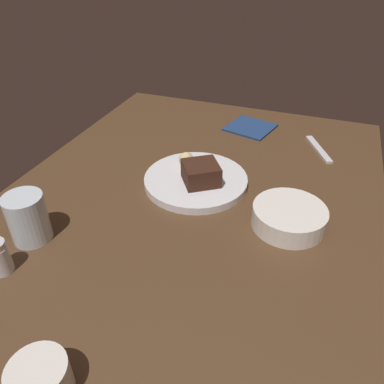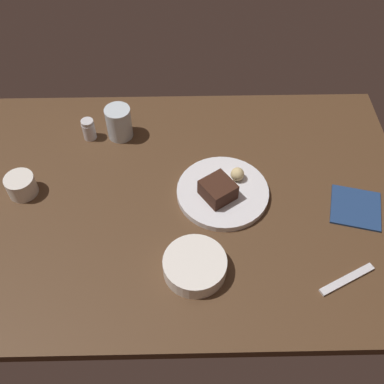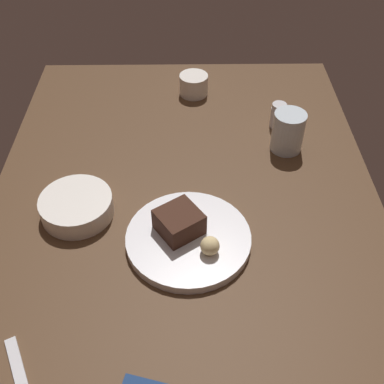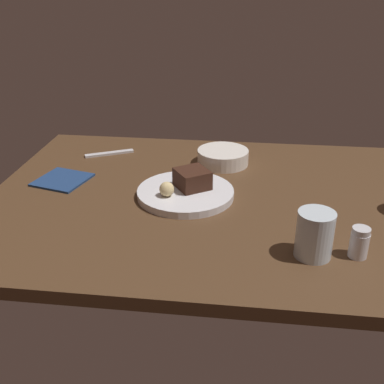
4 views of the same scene
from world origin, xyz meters
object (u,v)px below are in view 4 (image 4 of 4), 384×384
at_px(bread_roll, 167,189).
at_px(salt_shaker, 359,243).
at_px(folded_napkin, 62,180).
at_px(chocolate_cake_slice, 192,179).
at_px(water_glass, 315,234).
at_px(dessert_spoon, 109,153).
at_px(side_bowl, 223,157).
at_px(dessert_plate, 185,193).

distance_m(bread_roll, salt_shaker, 0.46).
bearing_deg(folded_napkin, salt_shaker, -21.17).
relative_size(chocolate_cake_slice, water_glass, 0.80).
xyz_separation_m(chocolate_cake_slice, dessert_spoon, (-0.29, 0.24, -0.04)).
distance_m(bread_roll, folded_napkin, 0.32).
bearing_deg(side_bowl, folded_napkin, -157.55).
bearing_deg(dessert_plate, salt_shaker, -30.89).
bearing_deg(salt_shaker, water_glass, -174.79).
bearing_deg(side_bowl, dessert_spoon, 174.77).
xyz_separation_m(dessert_spoon, folded_napkin, (-0.07, -0.21, -0.00)).
relative_size(bread_roll, side_bowl, 0.24).
distance_m(dessert_plate, chocolate_cake_slice, 0.04).
relative_size(side_bowl, folded_napkin, 1.16).
relative_size(dessert_plate, folded_napkin, 1.91).
bearing_deg(water_glass, dessert_spoon, 138.60).
relative_size(bread_roll, dessert_spoon, 0.24).
bearing_deg(side_bowl, salt_shaker, -56.63).
height_order(dessert_spoon, folded_napkin, dessert_spoon).
bearing_deg(dessert_spoon, salt_shaker, -63.34).
bearing_deg(side_bowl, water_glass, -65.61).
relative_size(chocolate_cake_slice, side_bowl, 0.52).
relative_size(dessert_plate, water_glass, 2.50).
height_order(chocolate_cake_slice, salt_shaker, same).
bearing_deg(bread_roll, salt_shaker, -24.05).
height_order(salt_shaker, dessert_spoon, salt_shaker).
bearing_deg(chocolate_cake_slice, dessert_spoon, 139.83).
relative_size(salt_shaker, side_bowl, 0.44).
height_order(chocolate_cake_slice, side_bowl, chocolate_cake_slice).
relative_size(bread_roll, salt_shaker, 0.56).
bearing_deg(bread_roll, water_glass, -30.64).
height_order(bread_roll, dessert_spoon, bread_roll).
relative_size(bread_roll, water_glass, 0.37).
bearing_deg(folded_napkin, water_glass, -24.47).
distance_m(dessert_plate, bread_roll, 0.06).
height_order(chocolate_cake_slice, water_glass, water_glass).
bearing_deg(folded_napkin, side_bowl, 22.45).
bearing_deg(bread_roll, chocolate_cake_slice, 45.89).
distance_m(water_glass, side_bowl, 0.51).
bearing_deg(bread_roll, dessert_spoon, 127.72).
relative_size(bread_roll, folded_napkin, 0.28).
xyz_separation_m(dessert_plate, folded_napkin, (-0.35, 0.05, -0.01)).
relative_size(dessert_plate, chocolate_cake_slice, 3.14).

